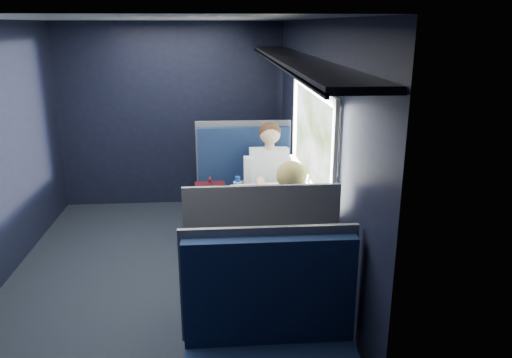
{
  "coord_description": "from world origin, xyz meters",
  "views": [
    {
      "loc": [
        0.57,
        -4.19,
        2.26
      ],
      "look_at": [
        0.9,
        0.0,
        0.95
      ],
      "focal_mm": 35.0,
      "sensor_mm": 36.0,
      "label": 1
    }
  ],
  "objects": [
    {
      "name": "man",
      "position": [
        1.1,
        0.7,
        0.72
      ],
      "size": [
        0.53,
        0.56,
        1.32
      ],
      "color": "black",
      "rests_on": "ground"
    },
    {
      "name": "laptop",
      "position": [
        1.33,
        -0.02,
        0.8
      ],
      "size": [
        0.29,
        0.34,
        0.22
      ],
      "color": "silver",
      "rests_on": "table"
    },
    {
      "name": "room_shell",
      "position": [
        0.02,
        0.0,
        1.48
      ],
      "size": [
        3.0,
        4.4,
        2.4
      ],
      "color": "black",
      "rests_on": "ground"
    },
    {
      "name": "seat_bay_far",
      "position": [
        0.85,
        -0.87,
        0.41
      ],
      "size": [
        1.04,
        0.62,
        1.26
      ],
      "color": "#0D1A3B",
      "rests_on": "ground"
    },
    {
      "name": "table",
      "position": [
        1.03,
        0.0,
        0.66
      ],
      "size": [
        0.62,
        1.0,
        0.74
      ],
      "color": "#54565E",
      "rests_on": "ground"
    },
    {
      "name": "cup",
      "position": [
        1.33,
        0.42,
        0.78
      ],
      "size": [
        0.07,
        0.07,
        0.08
      ],
      "primitive_type": "cylinder",
      "color": "white",
      "rests_on": "table"
    },
    {
      "name": "bottle_small",
      "position": [
        1.27,
        0.41,
        0.84
      ],
      "size": [
        0.06,
        0.06,
        0.22
      ],
      "color": "silver",
      "rests_on": "table"
    },
    {
      "name": "ground",
      "position": [
        0.0,
        0.0,
        -0.01
      ],
      "size": [
        2.8,
        4.2,
        0.01
      ],
      "primitive_type": "cube",
      "color": "black"
    },
    {
      "name": "papers",
      "position": [
        1.03,
        0.08,
        0.74
      ],
      "size": [
        0.7,
        0.94,
        0.01
      ],
      "primitive_type": "cube",
      "rotation": [
        0.0,
        0.0,
        0.12
      ],
      "color": "white",
      "rests_on": "table"
    },
    {
      "name": "woman",
      "position": [
        1.1,
        -0.71,
        0.73
      ],
      "size": [
        0.53,
        0.56,
        1.32
      ],
      "color": "black",
      "rests_on": "ground"
    },
    {
      "name": "seat_bay_near",
      "position": [
        0.84,
        0.87,
        0.42
      ],
      "size": [
        1.05,
        0.62,
        1.26
      ],
      "color": "#0D1A3B",
      "rests_on": "ground"
    },
    {
      "name": "seat_row_front",
      "position": [
        0.85,
        1.8,
        0.41
      ],
      "size": [
        1.04,
        0.51,
        1.16
      ],
      "color": "#0D1A3B",
      "rests_on": "ground"
    }
  ]
}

